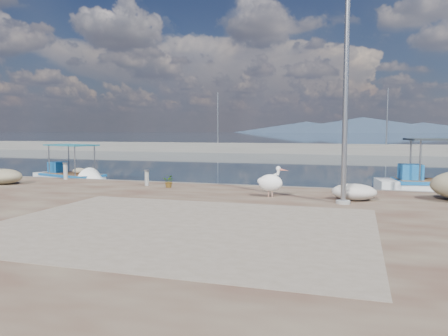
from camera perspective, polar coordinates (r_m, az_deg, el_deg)
ground at (r=13.72m, az=-4.72°, el=-6.73°), size 1400.00×1400.00×0.00m
quay at (r=8.56m, az=-20.24°, el=-12.47°), size 44.00×22.00×0.50m
quay_patch at (r=10.53m, az=-5.78°, el=-7.51°), size 9.00×7.00×0.01m
breakwater at (r=52.75m, az=11.69°, el=2.47°), size 120.00×2.20×7.50m
mountains at (r=662.50m, az=17.18°, el=5.28°), size 370.00×280.00×22.00m
boat_left at (r=24.57m, az=-19.28°, el=-1.38°), size 5.19×3.00×2.37m
boat_right at (r=21.70m, az=26.70°, el=-2.34°), size 6.09×2.84×2.82m
pelican at (r=14.94m, az=6.14°, el=-1.87°), size 1.13×0.72×1.07m
lamp_post at (r=13.97m, az=15.60°, el=8.99°), size 0.44×0.96×7.00m
bollard_near at (r=18.17m, az=-10.06°, el=-1.18°), size 0.22×0.22×0.66m
bollard_far at (r=21.51m, az=-20.00°, el=-0.28°), size 0.26×0.26×0.79m
potted_plant at (r=17.49m, az=-7.17°, el=-1.73°), size 0.46×0.40×0.50m
net_pile_b at (r=20.71m, az=-26.89°, el=-1.00°), size 1.65×1.29×0.64m
net_pile_d at (r=14.84m, az=16.62°, el=-3.02°), size 1.43×1.07×0.54m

